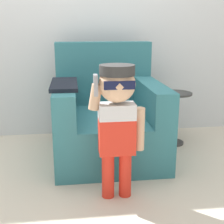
{
  "coord_description": "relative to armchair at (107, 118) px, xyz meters",
  "views": [
    {
      "loc": [
        -0.08,
        -2.53,
        1.12
      ],
      "look_at": [
        0.21,
        -0.29,
        0.5
      ],
      "focal_mm": 50.0,
      "sensor_mm": 36.0,
      "label": 1
    }
  ],
  "objects": [
    {
      "name": "side_table",
      "position": [
        0.68,
        0.15,
        -0.02
      ],
      "size": [
        0.3,
        0.3,
        0.52
      ],
      "color": "#333333",
      "rests_on": "ground_plane"
    },
    {
      "name": "armchair",
      "position": [
        0.0,
        0.0,
        0.0
      ],
      "size": [
        0.93,
        1.01,
        0.98
      ],
      "color": "teal",
      "rests_on": "ground_plane"
    },
    {
      "name": "ground_plane",
      "position": [
        -0.22,
        -0.12,
        -0.33
      ],
      "size": [
        10.0,
        10.0,
        0.0
      ],
      "primitive_type": "plane",
      "color": "beige"
    },
    {
      "name": "person_child",
      "position": [
        -0.02,
        -0.76,
        0.27
      ],
      "size": [
        0.37,
        0.28,
        0.9
      ],
      "color": "red",
      "rests_on": "ground_plane"
    },
    {
      "name": "wall_back",
      "position": [
        -0.22,
        0.64,
        0.97
      ],
      "size": [
        10.0,
        0.05,
        2.6
      ],
      "color": "silver",
      "rests_on": "ground_plane"
    }
  ]
}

